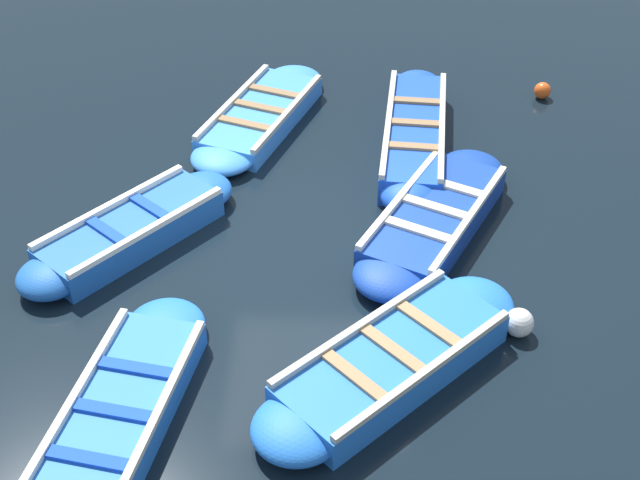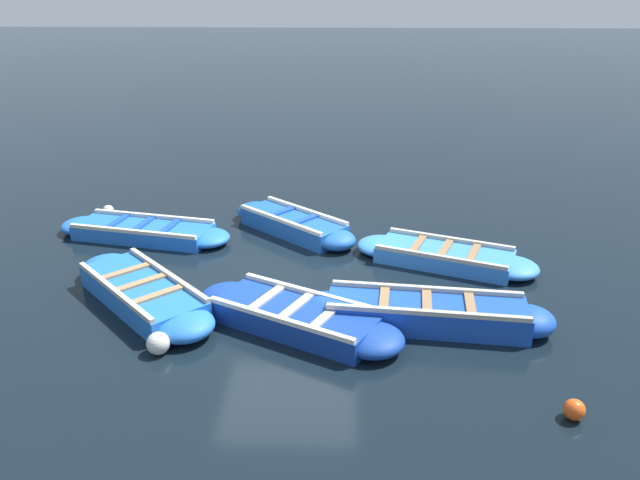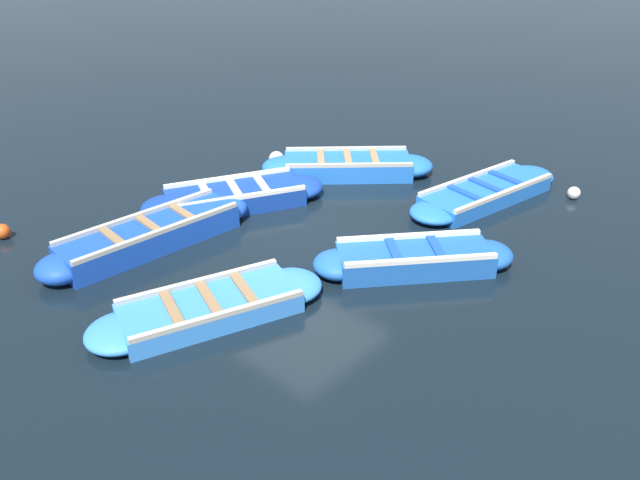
{
  "view_description": "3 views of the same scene",
  "coord_description": "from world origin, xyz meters",
  "px_view_note": "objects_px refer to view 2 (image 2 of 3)",
  "views": [
    {
      "loc": [
        -8.76,
        -0.21,
        6.91
      ],
      "look_at": [
        -0.49,
        -0.07,
        0.41
      ],
      "focal_mm": 50.0,
      "sensor_mm": 36.0,
      "label": 1
    },
    {
      "loc": [
        0.92,
        -9.63,
        4.86
      ],
      "look_at": [
        0.54,
        0.7,
        0.51
      ],
      "focal_mm": 35.0,
      "sensor_mm": 36.0,
      "label": 2
    },
    {
      "loc": [
        7.07,
        6.68,
        5.16
      ],
      "look_at": [
        0.44,
        0.79,
        0.18
      ],
      "focal_mm": 35.0,
      "sensor_mm": 36.0,
      "label": 3
    }
  ],
  "objects_px": {
    "boat_inner_gap": "(445,256)",
    "buoy_yellow_far": "(108,211)",
    "boat_stern_in": "(293,224)",
    "boat_centre": "(143,293)",
    "boat_far_corner": "(426,314)",
    "buoy_orange_near": "(158,343)",
    "boat_end_of_row": "(296,317)",
    "buoy_white_drifting": "(574,410)",
    "boat_bow_out": "(144,231)"
  },
  "relations": [
    {
      "from": "boat_inner_gap",
      "to": "boat_centre",
      "type": "relative_size",
      "value": 1.08
    },
    {
      "from": "boat_far_corner",
      "to": "buoy_white_drifting",
      "type": "relative_size",
      "value": 14.75
    },
    {
      "from": "boat_stern_in",
      "to": "boat_inner_gap",
      "type": "distance_m",
      "value": 3.22
    },
    {
      "from": "boat_end_of_row",
      "to": "boat_far_corner",
      "type": "distance_m",
      "value": 1.96
    },
    {
      "from": "buoy_white_drifting",
      "to": "buoy_orange_near",
      "type": "bearing_deg",
      "value": 167.17
    },
    {
      "from": "boat_end_of_row",
      "to": "boat_inner_gap",
      "type": "xyz_separation_m",
      "value": [
        2.56,
        2.37,
        -0.03
      ]
    },
    {
      "from": "boat_centre",
      "to": "boat_far_corner",
      "type": "relative_size",
      "value": 0.83
    },
    {
      "from": "boat_inner_gap",
      "to": "buoy_yellow_far",
      "type": "distance_m",
      "value": 7.41
    },
    {
      "from": "boat_stern_in",
      "to": "boat_centre",
      "type": "xyz_separation_m",
      "value": [
        -2.19,
        -3.13,
        0.0
      ]
    },
    {
      "from": "boat_end_of_row",
      "to": "buoy_yellow_far",
      "type": "bearing_deg",
      "value": 134.18
    },
    {
      "from": "boat_inner_gap",
      "to": "buoy_yellow_far",
      "type": "xyz_separation_m",
      "value": [
        -7.06,
        2.25,
        -0.02
      ]
    },
    {
      "from": "buoy_orange_near",
      "to": "buoy_yellow_far",
      "type": "xyz_separation_m",
      "value": [
        -2.62,
        5.4,
        -0.04
      ]
    },
    {
      "from": "boat_centre",
      "to": "boat_far_corner",
      "type": "xyz_separation_m",
      "value": [
        4.47,
        -0.52,
        0.02
      ]
    },
    {
      "from": "boat_inner_gap",
      "to": "boat_far_corner",
      "type": "xyz_separation_m",
      "value": [
        -0.61,
        -2.25,
        0.06
      ]
    },
    {
      "from": "boat_inner_gap",
      "to": "buoy_white_drifting",
      "type": "xyz_separation_m",
      "value": [
        0.89,
        -4.37,
        -0.02
      ]
    },
    {
      "from": "boat_bow_out",
      "to": "boat_end_of_row",
      "type": "bearing_deg",
      "value": -45.49
    },
    {
      "from": "boat_centre",
      "to": "boat_inner_gap",
      "type": "bearing_deg",
      "value": 18.76
    },
    {
      "from": "boat_stern_in",
      "to": "boat_inner_gap",
      "type": "bearing_deg",
      "value": -25.92
    },
    {
      "from": "boat_inner_gap",
      "to": "buoy_orange_near",
      "type": "bearing_deg",
      "value": -144.61
    },
    {
      "from": "boat_end_of_row",
      "to": "boat_far_corner",
      "type": "bearing_deg",
      "value": 3.6
    },
    {
      "from": "boat_centre",
      "to": "buoy_yellow_far",
      "type": "xyz_separation_m",
      "value": [
        -1.97,
        3.97,
        -0.07
      ]
    },
    {
      "from": "boat_end_of_row",
      "to": "buoy_orange_near",
      "type": "height_order",
      "value": "boat_end_of_row"
    },
    {
      "from": "boat_stern_in",
      "to": "boat_centre",
      "type": "bearing_deg",
      "value": -124.96
    },
    {
      "from": "boat_stern_in",
      "to": "boat_far_corner",
      "type": "xyz_separation_m",
      "value": [
        2.28,
        -3.66,
        0.02
      ]
    },
    {
      "from": "boat_stern_in",
      "to": "boat_centre",
      "type": "relative_size",
      "value": 0.9
    },
    {
      "from": "buoy_orange_near",
      "to": "buoy_yellow_far",
      "type": "height_order",
      "value": "buoy_orange_near"
    },
    {
      "from": "boat_bow_out",
      "to": "buoy_white_drifting",
      "type": "bearing_deg",
      "value": -38.39
    },
    {
      "from": "boat_stern_in",
      "to": "boat_centre",
      "type": "distance_m",
      "value": 3.82
    },
    {
      "from": "boat_centre",
      "to": "buoy_orange_near",
      "type": "distance_m",
      "value": 1.57
    },
    {
      "from": "buoy_orange_near",
      "to": "buoy_yellow_far",
      "type": "distance_m",
      "value": 6.0
    },
    {
      "from": "boat_centre",
      "to": "buoy_white_drifting",
      "type": "height_order",
      "value": "boat_centre"
    },
    {
      "from": "boat_end_of_row",
      "to": "buoy_orange_near",
      "type": "xyz_separation_m",
      "value": [
        -1.87,
        -0.78,
        -0.01
      ]
    },
    {
      "from": "boat_end_of_row",
      "to": "boat_bow_out",
      "type": "distance_m",
      "value": 4.74
    },
    {
      "from": "boat_stern_in",
      "to": "buoy_yellow_far",
      "type": "height_order",
      "value": "boat_stern_in"
    },
    {
      "from": "boat_centre",
      "to": "buoy_yellow_far",
      "type": "bearing_deg",
      "value": 116.4
    },
    {
      "from": "boat_inner_gap",
      "to": "boat_end_of_row",
      "type": "bearing_deg",
      "value": -137.21
    },
    {
      "from": "boat_bow_out",
      "to": "boat_stern_in",
      "type": "bearing_deg",
      "value": 7.59
    },
    {
      "from": "buoy_orange_near",
      "to": "buoy_yellow_far",
      "type": "bearing_deg",
      "value": 115.87
    },
    {
      "from": "boat_end_of_row",
      "to": "buoy_yellow_far",
      "type": "xyz_separation_m",
      "value": [
        -4.49,
        4.62,
        -0.05
      ]
    },
    {
      "from": "boat_inner_gap",
      "to": "buoy_yellow_far",
      "type": "height_order",
      "value": "boat_inner_gap"
    },
    {
      "from": "boat_far_corner",
      "to": "buoy_orange_near",
      "type": "distance_m",
      "value": 3.93
    },
    {
      "from": "boat_end_of_row",
      "to": "boat_inner_gap",
      "type": "bearing_deg",
      "value": 42.79
    },
    {
      "from": "boat_bow_out",
      "to": "buoy_white_drifting",
      "type": "relative_size",
      "value": 14.41
    },
    {
      "from": "boat_bow_out",
      "to": "boat_inner_gap",
      "type": "relative_size",
      "value": 1.08
    },
    {
      "from": "boat_end_of_row",
      "to": "boat_stern_in",
      "type": "xyz_separation_m",
      "value": [
        -0.33,
        3.78,
        0.01
      ]
    },
    {
      "from": "boat_end_of_row",
      "to": "boat_far_corner",
      "type": "xyz_separation_m",
      "value": [
        1.95,
        0.12,
        0.03
      ]
    },
    {
      "from": "boat_centre",
      "to": "buoy_yellow_far",
      "type": "height_order",
      "value": "boat_centre"
    },
    {
      "from": "boat_end_of_row",
      "to": "boat_centre",
      "type": "xyz_separation_m",
      "value": [
        -2.52,
        0.65,
        0.01
      ]
    },
    {
      "from": "boat_inner_gap",
      "to": "boat_stern_in",
      "type": "bearing_deg",
      "value": 154.08
    },
    {
      "from": "boat_end_of_row",
      "to": "boat_bow_out",
      "type": "relative_size",
      "value": 0.93
    }
  ]
}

